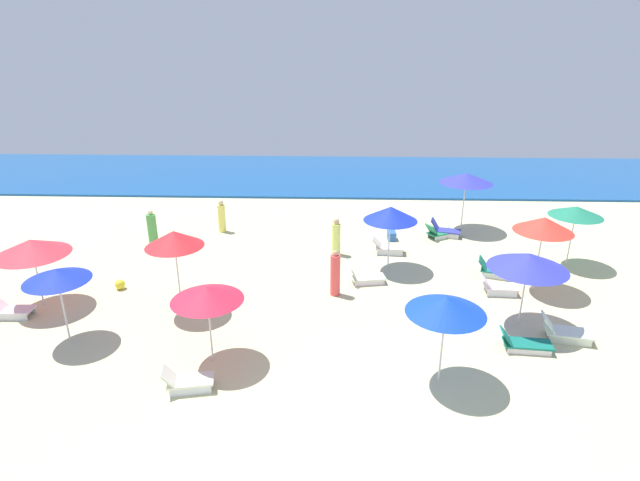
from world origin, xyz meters
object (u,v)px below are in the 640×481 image
(umbrella_7, at_px, (544,224))
(beachgoer_1, at_px, (222,217))
(cooler_box_1, at_px, (392,236))
(beach_ball_0, at_px, (120,285))
(lounge_chair_7_0, at_px, (498,287))
(beachgoer_2, at_px, (336,238))
(lounge_chair_4_0, at_px, (387,247))
(umbrella_9, at_px, (31,247))
(lounge_chair_5_0, at_px, (565,331))
(umbrella_2, at_px, (466,178))
(umbrella_1, at_px, (446,305))
(lounge_chair_2_0, at_px, (440,232))
(lounge_chair_9_0, at_px, (12,310))
(umbrella_5, at_px, (529,261))
(umbrella_6, at_px, (576,211))
(lounge_chair_7_1, at_px, (495,270))
(umbrella_3, at_px, (56,275))
(umbrella_0, at_px, (174,239))
(umbrella_4, at_px, (391,214))
(lounge_chair_4_1, at_px, (365,277))
(lounge_chair_2_1, at_px, (444,230))
(lounge_chair_5_1, at_px, (524,343))
(beachgoer_0, at_px, (152,229))
(beachgoer_5, at_px, (335,274))
(umbrella_8, at_px, (207,294))
(lounge_chair_8_0, at_px, (187,381))

(umbrella_7, distance_m, beachgoer_1, 13.66)
(cooler_box_1, bearing_deg, beach_ball_0, 115.63)
(lounge_chair_7_0, height_order, beachgoer_2, beachgoer_2)
(lounge_chair_7_0, xyz_separation_m, beachgoer_2, (-5.70, 3.31, 0.48))
(lounge_chair_4_0, xyz_separation_m, umbrella_9, (-11.95, -4.90, 1.84))
(lounge_chair_5_0, height_order, umbrella_7, umbrella_7)
(umbrella_2, xyz_separation_m, beachgoer_2, (-5.89, -3.25, -1.74))
(lounge_chair_5_0, height_order, beachgoer_1, beachgoer_1)
(umbrella_7, xyz_separation_m, umbrella_9, (-16.87, -1.73, -0.37))
(umbrella_1, relative_size, lounge_chair_2_0, 1.58)
(lounge_chair_9_0, bearing_deg, beachgoer_1, -34.29)
(umbrella_5, height_order, umbrella_9, umbrella_5)
(lounge_chair_5_0, relative_size, lounge_chair_7_0, 1.20)
(umbrella_6, bearing_deg, beachgoer_2, 175.69)
(lounge_chair_7_1, distance_m, beach_ball_0, 13.79)
(lounge_chair_4_0, bearing_deg, beach_ball_0, 115.59)
(umbrella_3, distance_m, umbrella_9, 2.83)
(umbrella_0, distance_m, beachgoer_2, 7.26)
(umbrella_4, xyz_separation_m, lounge_chair_9_0, (-12.40, -4.15, -2.01))
(lounge_chair_4_1, relative_size, beachgoer_2, 0.89)
(lounge_chair_9_0, bearing_deg, lounge_chair_7_0, -84.40)
(umbrella_4, relative_size, beachgoer_2, 1.60)
(umbrella_9, bearing_deg, beachgoer_1, 58.15)
(lounge_chair_2_0, height_order, lounge_chair_2_1, lounge_chair_2_1)
(lounge_chair_4_0, distance_m, beachgoer_2, 2.21)
(lounge_chair_5_1, relative_size, beachgoer_1, 0.97)
(beachgoer_0, height_order, beach_ball_0, beachgoer_0)
(umbrella_3, height_order, umbrella_7, umbrella_7)
(lounge_chair_7_1, bearing_deg, umbrella_0, 123.65)
(beachgoer_0, height_order, beachgoer_1, beachgoer_0)
(lounge_chair_5_0, relative_size, beach_ball_0, 4.37)
(lounge_chair_5_1, xyz_separation_m, beachgoer_5, (-5.44, 3.24, 0.56))
(umbrella_1, bearing_deg, lounge_chair_7_0, 59.42)
(lounge_chair_5_1, xyz_separation_m, umbrella_6, (3.75, 6.13, 2.00))
(lounge_chair_5_1, xyz_separation_m, umbrella_8, (-8.81, -0.81, 1.85))
(umbrella_8, bearing_deg, beach_ball_0, 135.79)
(lounge_chair_2_1, relative_size, lounge_chair_4_1, 1.03)
(umbrella_6, relative_size, beachgoer_2, 1.52)
(umbrella_3, height_order, beachgoer_5, umbrella_3)
(umbrella_1, relative_size, lounge_chair_7_0, 1.91)
(lounge_chair_2_0, bearing_deg, umbrella_9, 84.95)
(umbrella_3, height_order, lounge_chair_4_1, umbrella_3)
(umbrella_4, height_order, umbrella_8, umbrella_4)
(umbrella_2, xyz_separation_m, umbrella_3, (-13.76, -10.02, -0.34))
(umbrella_7, xyz_separation_m, lounge_chair_8_0, (-10.80, -5.96, -2.22))
(lounge_chair_4_0, bearing_deg, umbrella_5, -142.31)
(lounge_chair_5_1, relative_size, lounge_chair_8_0, 1.10)
(lounge_chair_7_1, relative_size, umbrella_8, 0.64)
(lounge_chair_5_0, distance_m, cooler_box_1, 9.10)
(umbrella_4, distance_m, umbrella_6, 7.17)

